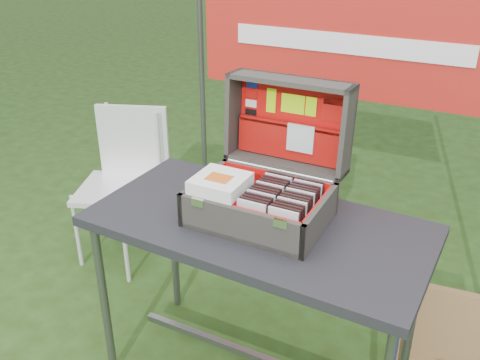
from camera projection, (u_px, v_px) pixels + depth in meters
The scene contains 90 objects.
table at pixel (257, 305), 2.23m from camera, with size 1.30×0.65×0.81m, color black, non-canonical shape.
table_top at pixel (258, 226), 2.06m from camera, with size 1.30×0.65×0.04m, color black.
table_leg_fl at pixel (105, 304), 2.27m from camera, with size 0.04×0.04×0.77m, color #59595B.
table_leg_bl at pixel (174, 243), 2.69m from camera, with size 0.04×0.04×0.77m, color #59595B.
table_leg_br at pixel (413, 314), 2.21m from camera, with size 0.04×0.04×0.77m, color #59595B.
table_brace at pixel (256, 356), 2.36m from camera, with size 1.15×0.03×0.03m, color #59595B.
suitcase at pixel (267, 156), 2.00m from camera, with size 0.50×0.52×0.49m, color #3E3B35, non-canonical shape.
suitcase_base_bottom at pixel (259, 218), 2.05m from camera, with size 0.50×0.36×0.02m, color #3E3B35.
suitcase_base_wall_front at pixel (239, 226), 1.89m from camera, with size 0.50×0.02×0.14m, color #3E3B35.
suitcase_base_wall_back at pixel (277, 187), 2.16m from camera, with size 0.50×0.02×0.14m, color #3E3B35.
suitcase_base_wall_left at pixel (204, 191), 2.13m from camera, with size 0.02×0.36×0.14m, color #3E3B35.
suitcase_base_wall_right at pixel (320, 220), 1.93m from camera, with size 0.02×0.36×0.14m, color #3E3B35.
suitcase_liner_floor at pixel (259, 215), 2.05m from camera, with size 0.46×0.32×0.01m, color red.
suitcase_latch_left at pixel (198, 202), 1.92m from camera, with size 0.05×0.01×0.03m, color silver.
suitcase_latch_right at pixel (280, 224), 1.79m from camera, with size 0.05×0.01×0.03m, color silver.
suitcase_hinge at pixel (279, 171), 2.14m from camera, with size 0.02×0.02×0.45m, color silver.
suitcase_lid_back at pixel (293, 120), 2.17m from camera, with size 0.50×0.36×0.02m, color #3E3B35.
suitcase_lid_rim_far at pixel (291, 81), 2.06m from camera, with size 0.50×0.02×0.14m, color #3E3B35.
suitcase_lid_rim_near at pixel (285, 163), 2.19m from camera, with size 0.50×0.02×0.14m, color #3E3B35.
suitcase_lid_rim_left at pixel (234, 114), 2.22m from camera, with size 0.02×0.36×0.14m, color #3E3B35.
suitcase_lid_rim_right at pixel (347, 133), 2.03m from camera, with size 0.02×0.36×0.14m, color #3E3B35.
suitcase_lid_liner at pixel (292, 120), 2.16m from camera, with size 0.46×0.32×0.01m, color red.
suitcase_liner_wall_front at pixel (241, 221), 1.90m from camera, with size 0.46×0.01×0.12m, color red.
suitcase_liner_wall_back at pixel (276, 186), 2.15m from camera, with size 0.46×0.01×0.12m, color red.
suitcase_liner_wall_left at pixel (207, 190), 2.12m from camera, with size 0.01×0.32×0.12m, color red.
suitcase_liner_wall_right at pixel (317, 216), 1.93m from camera, with size 0.01×0.32×0.12m, color red.
suitcase_lid_pocket at pixel (289, 141), 2.18m from camera, with size 0.44×0.14×0.03m, color #9D0F0C.
suitcase_pocket_edge at pixel (290, 125), 2.15m from camera, with size 0.43×0.02×0.02m, color #9D0F0C.
suitcase_pocket_cd at pixel (300, 138), 2.13m from camera, with size 0.11×0.11×0.01m, color silver.
lid_sticker_cc_a at pixel (252, 84), 2.18m from camera, with size 0.05×0.03×0.00m, color #1933B2.
lid_sticker_cc_b at pixel (251, 94), 2.20m from camera, with size 0.05×0.03×0.00m, color #B8100C.
lid_sticker_cc_c at pixel (251, 103), 2.21m from camera, with size 0.05×0.03×0.00m, color white.
lid_sticker_cc_d at pixel (251, 113), 2.23m from camera, with size 0.05×0.03×0.00m, color black.
lid_card_neon_tall at pixel (271, 101), 2.17m from camera, with size 0.04×0.10×0.00m, color #B2F10B.
lid_card_neon_main at pixel (293, 104), 2.13m from camera, with size 0.10×0.08×0.00m, color #B2F10B.
lid_card_neon_small at pixel (311, 107), 2.10m from camera, with size 0.05×0.08×0.00m, color #B2F10B.
lid_sticker_band at pixel (333, 110), 2.06m from camera, with size 0.09×0.09×0.00m, color #B8100C.
lid_sticker_band_bar at pixel (334, 103), 2.05m from camera, with size 0.08×0.02×0.00m, color black.
cd_left_0 at pixel (251, 218), 1.90m from camera, with size 0.11×0.01×0.13m, color silver.
cd_left_1 at pixel (254, 215), 1.91m from camera, with size 0.11×0.01×0.13m, color black.
cd_left_2 at pixel (256, 213), 1.93m from camera, with size 0.11×0.01×0.13m, color black.
cd_left_3 at pixel (258, 210), 1.94m from camera, with size 0.11×0.01×0.13m, color black.
cd_left_4 at pixel (261, 208), 1.96m from camera, with size 0.11×0.01×0.13m, color silver.
cd_left_5 at pixel (263, 206), 1.98m from camera, with size 0.11×0.01×0.13m, color black.
cd_left_6 at pixel (265, 203), 1.99m from camera, with size 0.11×0.01×0.13m, color black.
cd_left_7 at pixel (267, 201), 2.01m from camera, with size 0.11×0.01×0.13m, color black.
cd_left_8 at pixel (270, 199), 2.02m from camera, with size 0.11×0.01×0.13m, color silver.
cd_left_9 at pixel (272, 197), 2.04m from camera, with size 0.11×0.01×0.13m, color black.
cd_left_10 at pixel (274, 194), 2.05m from camera, with size 0.11×0.01×0.13m, color black.
cd_left_11 at pixel (276, 192), 2.07m from camera, with size 0.11×0.01×0.13m, color black.
cd_left_12 at pixel (278, 190), 2.09m from camera, with size 0.11×0.01×0.13m, color silver.
cd_left_13 at pixel (280, 188), 2.10m from camera, with size 0.11×0.01×0.13m, color black.
cd_right_0 at pixel (283, 226), 1.85m from camera, with size 0.11×0.01×0.13m, color silver.
cd_right_1 at pixel (285, 223), 1.86m from camera, with size 0.11×0.01×0.13m, color black.
cd_right_2 at pixel (287, 221), 1.88m from camera, with size 0.11×0.01×0.13m, color black.
cd_right_3 at pixel (289, 218), 1.89m from camera, with size 0.11×0.01×0.13m, color black.
cd_right_4 at pixel (292, 216), 1.91m from camera, with size 0.11×0.01×0.13m, color silver.
cd_right_5 at pixel (294, 213), 1.93m from camera, with size 0.11×0.01×0.13m, color black.
cd_right_6 at pixel (296, 211), 1.94m from camera, with size 0.11×0.01×0.13m, color black.
cd_right_7 at pixel (298, 208), 1.96m from camera, with size 0.11×0.01×0.13m, color black.
cd_right_8 at pixel (300, 206), 1.97m from camera, with size 0.11×0.01×0.13m, color silver.
cd_right_9 at pixel (302, 204), 1.99m from camera, with size 0.11×0.01×0.13m, color black.
cd_right_10 at pixel (303, 201), 2.00m from camera, with size 0.11×0.01×0.13m, color black.
cd_right_11 at pixel (305, 199), 2.02m from camera, with size 0.11×0.01×0.13m, color black.
cd_right_12 at pixel (307, 197), 2.04m from camera, with size 0.11×0.01×0.13m, color silver.
cd_right_13 at pixel (309, 195), 2.05m from camera, with size 0.11×0.01×0.13m, color black.
songbook_0 at pixel (220, 188), 2.00m from camera, with size 0.19×0.19×0.01m, color white.
songbook_1 at pixel (220, 187), 1.99m from camera, with size 0.19×0.19×0.01m, color white.
songbook_2 at pixel (220, 186), 1.99m from camera, with size 0.19×0.19×0.01m, color white.
songbook_3 at pixel (220, 185), 1.99m from camera, with size 0.19×0.19×0.01m, color white.
songbook_4 at pixel (220, 184), 1.99m from camera, with size 0.19×0.19×0.01m, color white.
songbook_5 at pixel (220, 183), 1.98m from camera, with size 0.19×0.19×0.01m, color white.
songbook_6 at pixel (220, 181), 1.98m from camera, with size 0.19×0.19×0.01m, color white.
songbook_7 at pixel (220, 180), 1.98m from camera, with size 0.19×0.19×0.01m, color white.
songbook_8 at pixel (220, 179), 1.98m from camera, with size 0.19×0.19×0.01m, color white.
songbook_9 at pixel (220, 178), 1.98m from camera, with size 0.19×0.19×0.01m, color white.
songbook_graphic at pixel (219, 178), 1.97m from camera, with size 0.09×0.07×0.00m, color #D85919.
chair at pixel (116, 191), 3.05m from camera, with size 0.41×0.45×0.90m, color silver, non-canonical shape.
chair_seat at pixel (116, 190), 3.05m from camera, with size 0.41×0.41×0.03m, color silver.
chair_backrest at pixel (134, 141), 3.10m from camera, with size 0.41×0.03×0.43m, color silver.
chair_leg_fl at pixel (77, 231), 3.08m from camera, with size 0.02×0.02×0.46m, color silver.
chair_leg_fr at pixel (125, 247), 2.94m from camera, with size 0.02×0.02×0.46m, color silver.
chair_leg_bl at pixel (116, 205), 3.36m from camera, with size 0.02×0.02×0.46m, color silver.
chair_leg_br at pixel (162, 218), 3.22m from camera, with size 0.02×0.02×0.46m, color silver.
chair_upright_left at pixel (110, 138), 3.18m from camera, with size 0.02×0.02×0.43m, color silver.
chair_upright_right at pixel (159, 148), 3.03m from camera, with size 0.02×0.02×0.43m, color silver.
cardboard_box at pixel (444, 334), 2.35m from camera, with size 0.40×0.06×0.42m, color brown.
banner_post_left at pixel (203, 105), 3.18m from camera, with size 0.03×0.03×1.70m, color #59595B.
banner at pixel (348, 43), 2.63m from camera, with size 1.60×0.01×0.55m, color #AF1D17.
banner_text at pixel (347, 44), 2.62m from camera, with size 1.20×0.00×0.10m, color white.
Camera 1 is at (0.74, -1.51, 1.87)m, focal length 40.00 mm.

